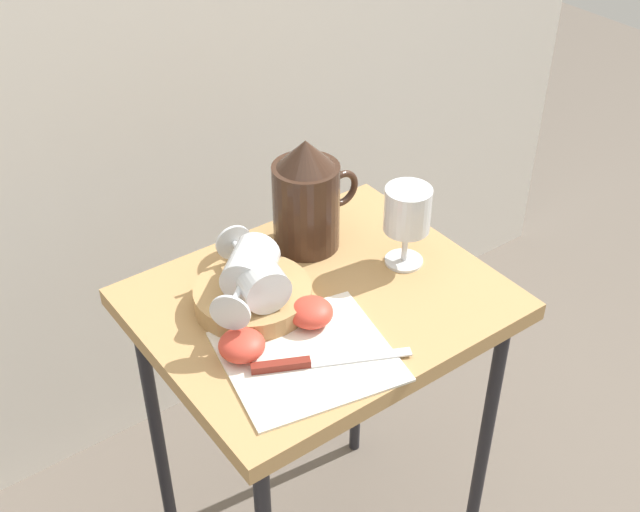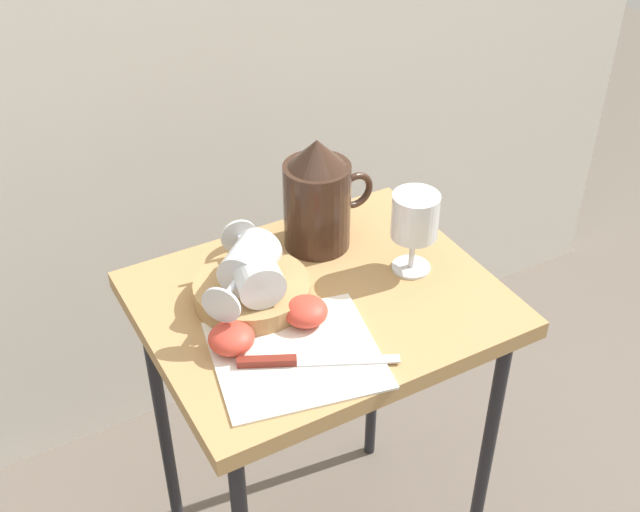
{
  "view_description": "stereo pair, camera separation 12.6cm",
  "coord_description": "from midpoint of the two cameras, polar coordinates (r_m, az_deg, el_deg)",
  "views": [
    {
      "loc": [
        -0.6,
        -0.82,
        1.51
      ],
      "look_at": [
        0.0,
        0.0,
        0.77
      ],
      "focal_mm": 46.43,
      "sensor_mm": 36.0,
      "label": 1
    },
    {
      "loc": [
        -0.49,
        -0.89,
        1.51
      ],
      "look_at": [
        0.0,
        0.0,
        0.77
      ],
      "focal_mm": 46.43,
      "sensor_mm": 36.0,
      "label": 2
    }
  ],
  "objects": [
    {
      "name": "table",
      "position": [
        1.35,
        -2.67,
        -5.34
      ],
      "size": [
        0.55,
        0.45,
        0.69
      ],
      "color": "#AD8451",
      "rests_on": "ground_plane"
    },
    {
      "name": "knife",
      "position": [
        1.18,
        -3.92,
        -7.48
      ],
      "size": [
        0.22,
        0.12,
        0.01
      ],
      "color": "silver",
      "rests_on": "linen_napkin"
    },
    {
      "name": "pitcher",
      "position": [
        1.38,
        -3.54,
        3.53
      ],
      "size": [
        0.16,
        0.11,
        0.2
      ],
      "color": "#382319",
      "rests_on": "table"
    },
    {
      "name": "wine_glass_upright",
      "position": [
        1.32,
        3.34,
        2.82
      ],
      "size": [
        0.08,
        0.08,
        0.14
      ],
      "color": "silver",
      "rests_on": "table"
    },
    {
      "name": "apple_half_right",
      "position": [
        1.24,
        -3.54,
        -4.0
      ],
      "size": [
        0.07,
        0.07,
        0.04
      ],
      "primitive_type": "ellipsoid",
      "color": "#CC3D2D",
      "rests_on": "linen_napkin"
    },
    {
      "name": "wine_glass_tipped_near",
      "position": [
        1.24,
        -7.24,
        -1.55
      ],
      "size": [
        0.09,
        0.16,
        0.07
      ],
      "color": "silver",
      "rests_on": "basket_tray"
    },
    {
      "name": "apple_half_left",
      "position": [
        1.2,
        -8.43,
        -6.23
      ],
      "size": [
        0.07,
        0.07,
        0.04
      ],
      "primitive_type": "ellipsoid",
      "color": "#CC3D2D",
      "rests_on": "linen_napkin"
    },
    {
      "name": "basket_tray",
      "position": [
        1.29,
        -7.45,
        -2.89
      ],
      "size": [
        0.18,
        0.18,
        0.03
      ],
      "primitive_type": "cylinder",
      "color": "#AD8451",
      "rests_on": "table"
    },
    {
      "name": "linen_napkin",
      "position": [
        1.2,
        -3.88,
        -7.03
      ],
      "size": [
        0.27,
        0.26,
        0.0
      ],
      "primitive_type": "cube",
      "rotation": [
        0.0,
        0.0,
        -0.2
      ],
      "color": "silver",
      "rests_on": "table"
    },
    {
      "name": "wine_glass_tipped_far",
      "position": [
        1.25,
        -7.74,
        -1.07
      ],
      "size": [
        0.16,
        0.15,
        0.07
      ],
      "color": "silver",
      "rests_on": "basket_tray"
    }
  ]
}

